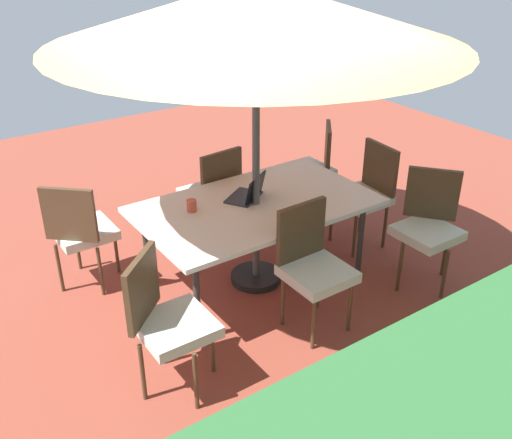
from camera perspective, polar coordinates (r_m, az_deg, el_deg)
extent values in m
cube|color=brown|center=(5.16, 0.00, -5.97)|extent=(10.00, 10.00, 0.02)
cube|color=white|center=(4.79, 0.00, 1.37)|extent=(1.92, 1.14, 0.04)
cylinder|color=#333333|center=(5.70, 4.31, 1.60)|extent=(0.05, 0.05, 0.71)
cylinder|color=#333333|center=(4.96, -10.57, -3.11)|extent=(0.05, 0.05, 0.71)
cylinder|color=#333333|center=(5.15, 10.15, -1.81)|extent=(0.05, 0.05, 0.71)
cylinder|color=#333333|center=(4.31, -5.76, -7.88)|extent=(0.05, 0.05, 0.71)
cylinder|color=#4C4C4C|center=(4.60, 0.00, 6.73)|extent=(0.06, 0.06, 2.41)
cone|color=#DBB766|center=(4.34, 0.00, 19.54)|extent=(3.05, 3.05, 0.45)
cylinder|color=black|center=(5.14, 0.00, -5.60)|extent=(0.44, 0.44, 0.06)
cube|color=silver|center=(5.10, -16.37, -1.14)|extent=(0.46, 0.46, 0.08)
cube|color=#4C3823|center=(4.81, -17.75, 0.44)|extent=(0.35, 0.33, 0.45)
cylinder|color=#4C3823|center=(5.30, -13.46, -2.88)|extent=(0.03, 0.03, 0.45)
cylinder|color=#4C3823|center=(5.44, -17.00, -2.55)|extent=(0.03, 0.03, 0.45)
cylinder|color=#4C3823|center=(5.02, -14.89, -4.93)|extent=(0.03, 0.03, 0.45)
cylinder|color=#4C3823|center=(5.16, -18.59, -4.52)|extent=(0.03, 0.03, 0.45)
cube|color=silver|center=(3.86, -7.79, -10.28)|extent=(0.46, 0.46, 0.08)
cube|color=#4C3823|center=(3.78, -11.05, -6.57)|extent=(0.35, 0.32, 0.45)
cylinder|color=#4C3823|center=(3.86, -5.88, -15.41)|extent=(0.03, 0.03, 0.45)
cylinder|color=#4C3823|center=(4.11, -4.27, -12.10)|extent=(0.03, 0.03, 0.45)
cylinder|color=#4C3823|center=(3.97, -10.98, -14.40)|extent=(0.03, 0.03, 0.45)
cylinder|color=#4C3823|center=(4.21, -9.05, -11.27)|extent=(0.03, 0.03, 0.45)
cube|color=silver|center=(5.56, 10.10, 2.07)|extent=(0.46, 0.46, 0.08)
cube|color=#4C3823|center=(5.58, 12.01, 4.97)|extent=(0.08, 0.44, 0.45)
cylinder|color=#4C3823|center=(5.70, 7.34, -0.03)|extent=(0.03, 0.03, 0.45)
cylinder|color=#4C3823|center=(5.45, 9.57, -1.56)|extent=(0.03, 0.03, 0.45)
cylinder|color=#4C3823|center=(5.90, 10.16, 0.77)|extent=(0.03, 0.03, 0.45)
cylinder|color=#4C3823|center=(5.66, 12.43, -0.66)|extent=(0.03, 0.03, 0.45)
cube|color=silver|center=(4.36, 6.02, -5.27)|extent=(0.46, 0.46, 0.08)
cube|color=#4C3823|center=(4.36, 4.37, -1.14)|extent=(0.44, 0.05, 0.45)
cylinder|color=#4C3823|center=(4.31, 5.63, -10.05)|extent=(0.03, 0.03, 0.45)
cylinder|color=#4C3823|center=(4.51, 9.11, -8.33)|extent=(0.03, 0.03, 0.45)
cylinder|color=#4C3823|center=(4.52, 2.61, -7.83)|extent=(0.03, 0.03, 0.45)
cylinder|color=#4C3823|center=(4.72, 6.06, -6.30)|extent=(0.03, 0.03, 0.45)
cube|color=silver|center=(6.08, 4.88, 4.73)|extent=(0.46, 0.46, 0.08)
cube|color=#4C3823|center=(5.99, 7.00, 6.98)|extent=(0.31, 0.36, 0.45)
cylinder|color=#4C3823|center=(6.35, 3.16, 3.21)|extent=(0.03, 0.03, 0.45)
cylinder|color=#4C3823|center=(6.03, 3.07, 1.80)|extent=(0.03, 0.03, 0.45)
cylinder|color=#4C3823|center=(6.36, 6.41, 3.09)|extent=(0.03, 0.03, 0.45)
cylinder|color=#4C3823|center=(6.03, 6.49, 1.68)|extent=(0.03, 0.03, 0.45)
cube|color=silver|center=(5.08, 16.32, -1.25)|extent=(0.46, 0.46, 0.08)
cube|color=#4C3823|center=(5.15, 16.79, 2.42)|extent=(0.30, 0.37, 0.45)
cylinder|color=#4C3823|center=(5.05, 13.82, -4.56)|extent=(0.03, 0.03, 0.45)
cylinder|color=#4C3823|center=(5.06, 17.88, -5.10)|extent=(0.03, 0.03, 0.45)
cylinder|color=#4C3823|center=(5.36, 14.11, -2.59)|extent=(0.03, 0.03, 0.45)
cylinder|color=#4C3823|center=(5.37, 17.93, -3.09)|extent=(0.03, 0.03, 0.45)
cube|color=silver|center=(5.56, -4.60, 2.45)|extent=(0.46, 0.46, 0.08)
cube|color=#4C3823|center=(5.30, -3.36, 4.31)|extent=(0.44, 0.08, 0.45)
cylinder|color=#4C3823|center=(5.90, -4.12, 1.17)|extent=(0.03, 0.03, 0.45)
cylinder|color=#4C3823|center=(5.72, -7.02, 0.13)|extent=(0.03, 0.03, 0.45)
cylinder|color=#4C3823|center=(5.64, -1.95, -0.07)|extent=(0.03, 0.03, 0.45)
cylinder|color=#4C3823|center=(5.46, -4.91, -1.21)|extent=(0.03, 0.03, 0.45)
cube|color=#2D2D33|center=(4.88, -1.22, 2.20)|extent=(0.39, 0.36, 0.02)
cube|color=black|center=(4.79, -0.04, 3.14)|extent=(0.30, 0.21, 0.20)
cylinder|color=#CC4C33|center=(4.67, -6.28, 1.35)|extent=(0.08, 0.08, 0.10)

